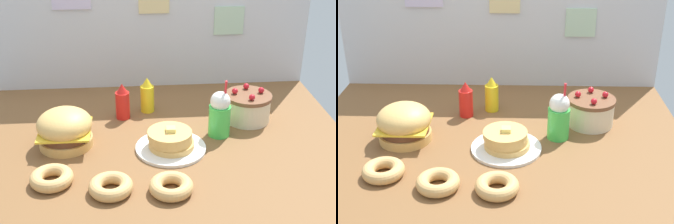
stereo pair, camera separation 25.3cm
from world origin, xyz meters
The scene contains 11 objects.
ground_plane centered at (0.00, 0.00, -0.01)m, with size 2.14×1.75×0.02m, color brown.
back_wall centered at (0.00, 0.87, 0.45)m, with size 2.14×0.04×0.88m.
burger centered at (-0.49, 0.08, 0.10)m, with size 0.29×0.29×0.21m.
pancake_stack centered at (0.06, -0.01, 0.05)m, with size 0.38×0.38×0.13m.
layer_cake centered at (0.55, 0.29, 0.09)m, with size 0.28×0.28×0.20m.
ketchup_bottle centered at (-0.19, 0.38, 0.10)m, with size 0.08×0.08×0.22m.
mustard_bottle centered at (-0.04, 0.46, 0.10)m, with size 0.08×0.08×0.22m.
cream_soda_cup centered at (0.35, 0.12, 0.13)m, with size 0.12×0.12×0.33m.
donut_pink_glaze centered at (-0.52, -0.28, 0.03)m, with size 0.21×0.21×0.06m.
donut_chocolate centered at (-0.24, -0.37, 0.03)m, with size 0.21×0.21×0.06m.
donut_vanilla centered at (0.03, -0.39, 0.03)m, with size 0.21×0.21×0.06m.
Camera 2 is at (0.13, -2.16, 1.30)m, focal length 50.04 mm.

